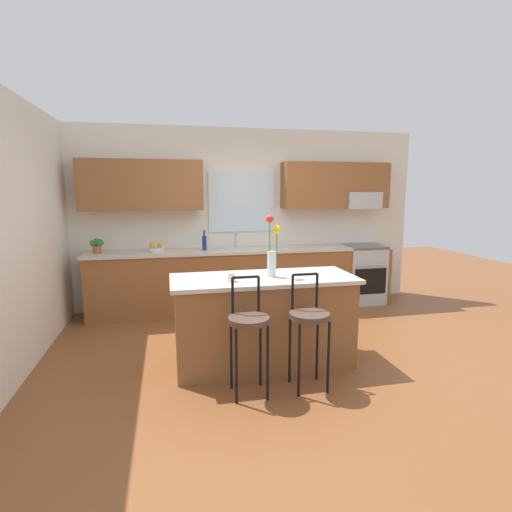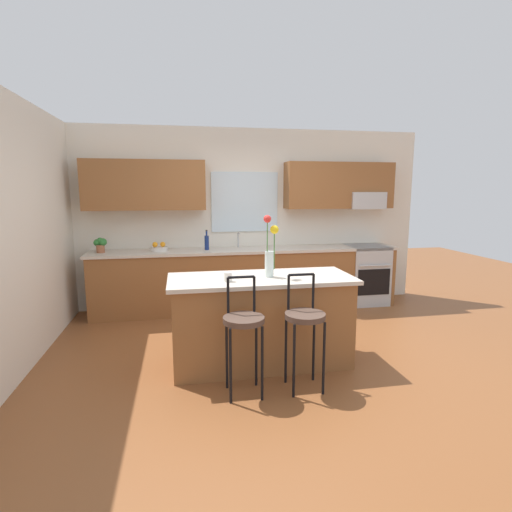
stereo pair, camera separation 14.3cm
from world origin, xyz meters
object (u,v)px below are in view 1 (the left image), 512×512
mug_ceramic (231,277)px  potted_plant_small (97,245)px  bar_stool_middle (309,321)px  kitchen_island (263,320)px  bottle_olive_oil (204,242)px  flower_vase (272,251)px  fruit_bowl_oranges (156,249)px  bar_stool_near (249,325)px  oven_range (361,274)px

mug_ceramic → potted_plant_small: bearing=126.3°
bar_stool_middle → mug_ceramic: bearing=144.5°
kitchen_island → mug_ceramic: size_ratio=20.63×
bottle_olive_oil → potted_plant_small: bearing=-180.0°
flower_vase → bottle_olive_oil: 2.03m
bar_stool_middle → fruit_bowl_oranges: size_ratio=4.34×
kitchen_island → bottle_olive_oil: 2.07m
mug_ceramic → potted_plant_small: potted_plant_small is taller
bar_stool_near → potted_plant_small: bearing=122.4°
bar_stool_near → potted_plant_small: (-1.61, 2.54, 0.40)m
kitchen_island → potted_plant_small: size_ratio=8.77×
flower_vase → kitchen_island: bearing=169.9°
flower_vase → fruit_bowl_oranges: size_ratio=2.59×
kitchen_island → flower_vase: 0.72m
mug_ceramic → bottle_olive_oil: 2.09m
fruit_bowl_oranges → kitchen_island: bearing=-60.6°
oven_range → kitchen_island: 2.83m
oven_range → bottle_olive_oil: bottle_olive_oil is taller
kitchen_island → potted_plant_small: bearing=134.2°
bar_stool_middle → oven_range: bearing=54.3°
flower_vase → mug_ceramic: (-0.44, -0.13, -0.22)m
bottle_olive_oil → kitchen_island: bearing=-77.9°
bar_stool_near → bottle_olive_oil: size_ratio=3.60×
mug_ceramic → flower_vase: bearing=16.6°
fruit_bowl_oranges → bottle_olive_oil: bottle_olive_oil is taller
bar_stool_near → mug_ceramic: bar_stool_near is taller
oven_range → potted_plant_small: (-3.96, 0.02, 0.58)m
oven_range → bottle_olive_oil: size_ratio=3.18×
oven_range → kitchen_island: bearing=-137.3°
oven_range → potted_plant_small: potted_plant_small is taller
bar_stool_near → flower_vase: bearing=58.0°
fruit_bowl_oranges → potted_plant_small: size_ratio=1.13×
kitchen_island → bar_stool_near: (-0.28, -0.59, 0.17)m
bar_stool_near → flower_vase: flower_vase is taller
fruit_bowl_oranges → flower_vase: bearing=-58.9°
flower_vase → bottle_olive_oil: flower_vase is taller
bar_stool_near → mug_ceramic: (-0.08, 0.45, 0.33)m
fruit_bowl_oranges → oven_range: bearing=-0.4°
kitchen_island → fruit_bowl_oranges: fruit_bowl_oranges is taller
mug_ceramic → fruit_bowl_oranges: size_ratio=0.37×
bar_stool_middle → bottle_olive_oil: bearing=105.2°
oven_range → flower_vase: flower_vase is taller
oven_range → fruit_bowl_oranges: 3.21m
flower_vase → bar_stool_near: bearing=-122.0°
bar_stool_near → fruit_bowl_oranges: 2.68m
flower_vase → bar_stool_middle: bearing=-71.9°
oven_range → bottle_olive_oil: (-2.49, 0.02, 0.57)m
kitchen_island → potted_plant_small: (-1.89, 1.94, 0.58)m
bar_stool_near → flower_vase: (0.36, 0.58, 0.55)m
flower_vase → oven_range: bearing=44.2°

